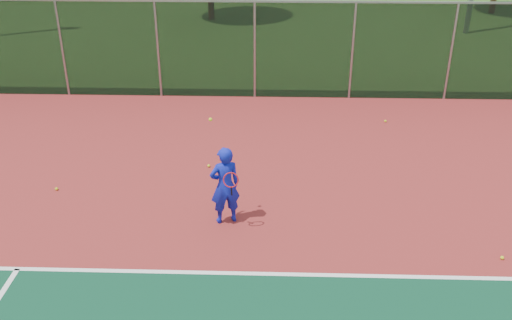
{
  "coord_description": "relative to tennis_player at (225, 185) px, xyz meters",
  "views": [
    {
      "loc": [
        -2.41,
        -5.17,
        6.47
      ],
      "look_at": [
        -2.73,
        5.0,
        1.3
      ],
      "focal_mm": 40.0,
      "sensor_mm": 36.0,
      "label": 1
    }
  ],
  "objects": [
    {
      "name": "practice_ball_7",
      "position": [
        -0.61,
        2.37,
        -0.81
      ],
      "size": [
        0.07,
        0.07,
        0.07
      ],
      "primitive_type": "sphere",
      "color": "#CDD618",
      "rests_on": "court_apron"
    },
    {
      "name": "court_apron",
      "position": [
        3.35,
        -2.73,
        -0.85
      ],
      "size": [
        30.0,
        20.0,
        0.02
      ],
      "primitive_type": "cube",
      "color": "maroon",
      "rests_on": "ground"
    },
    {
      "name": "fence_back",
      "position": [
        3.35,
        7.27,
        0.7
      ],
      "size": [
        30.0,
        0.06,
        3.03
      ],
      "color": "black",
      "rests_on": "court_apron"
    },
    {
      "name": "practice_ball_4",
      "position": [
        5.24,
        -1.14,
        -0.81
      ],
      "size": [
        0.07,
        0.07,
        0.07
      ],
      "primitive_type": "sphere",
      "color": "#CDD618",
      "rests_on": "court_apron"
    },
    {
      "name": "practice_ball_0",
      "position": [
        4.17,
        5.31,
        -0.81
      ],
      "size": [
        0.07,
        0.07,
        0.07
      ],
      "primitive_type": "sphere",
      "color": "#CDD618",
      "rests_on": "court_apron"
    },
    {
      "name": "practice_ball_1",
      "position": [
        -3.93,
        1.14,
        -0.81
      ],
      "size": [
        0.07,
        0.07,
        0.07
      ],
      "primitive_type": "sphere",
      "color": "#CDD618",
      "rests_on": "court_apron"
    },
    {
      "name": "tennis_player",
      "position": [
        0.0,
        0.0,
        0.0
      ],
      "size": [
        0.71,
        0.7,
        2.26
      ],
      "color": "#121BA9",
      "rests_on": "court_apron"
    }
  ]
}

